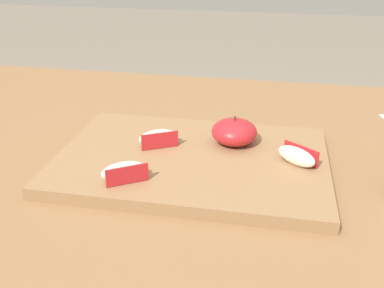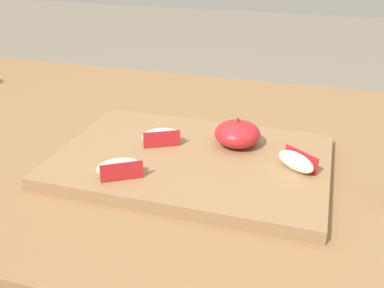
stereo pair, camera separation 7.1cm
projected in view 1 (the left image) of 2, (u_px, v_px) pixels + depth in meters
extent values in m
cube|color=brown|center=(162.00, 148.00, 0.82)|extent=(1.36, 0.80, 0.03)
cube|color=brown|center=(1.00, 188.00, 1.39)|extent=(0.06, 0.06, 0.70)
cube|color=olive|center=(192.00, 160.00, 0.72)|extent=(0.44, 0.30, 0.02)
ellipsoid|color=#B21E23|center=(234.00, 132.00, 0.75)|extent=(0.08, 0.08, 0.04)
cylinder|color=#4C3319|center=(235.00, 119.00, 0.74)|extent=(0.00, 0.00, 0.01)
ellipsoid|color=#F4EACC|center=(124.00, 171.00, 0.64)|extent=(0.07, 0.05, 0.03)
cube|color=#B21E23|center=(125.00, 175.00, 0.63)|extent=(0.05, 0.04, 0.03)
ellipsoid|color=#F4EACC|center=(296.00, 156.00, 0.68)|extent=(0.07, 0.06, 0.03)
cube|color=#B21E23|center=(301.00, 154.00, 0.69)|extent=(0.05, 0.04, 0.03)
ellipsoid|color=#F4EACC|center=(158.00, 138.00, 0.75)|extent=(0.07, 0.05, 0.03)
cube|color=#B21E23|center=(160.00, 141.00, 0.74)|extent=(0.06, 0.03, 0.03)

